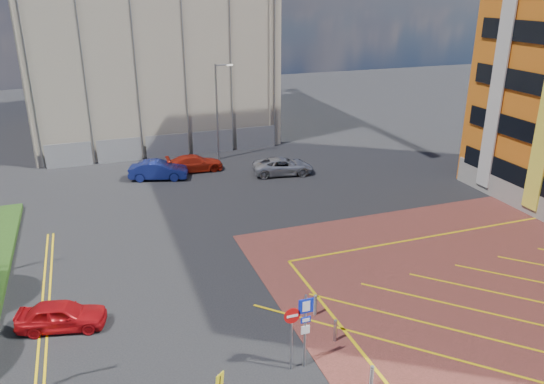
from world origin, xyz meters
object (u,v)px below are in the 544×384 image
lamp_back (218,109)px  sign_cluster (300,325)px  car_red_left (62,315)px  car_red_back (195,163)px  car_silver_back (283,166)px  car_blue_back (158,170)px

lamp_back → sign_cluster: (-3.78, -27.02, -2.41)m
lamp_back → sign_cluster: size_ratio=2.50×
lamp_back → sign_cluster: 27.38m
car_red_left → car_red_back: car_red_back is taller
car_red_back → car_red_left: bearing=154.1°
car_red_left → car_silver_back: (16.11, 15.67, 0.03)m
car_blue_back → car_red_back: 3.16m
car_silver_back → lamp_back: bearing=43.1°
lamp_back → car_red_back: (-2.66, -2.45, -3.71)m
lamp_back → car_blue_back: bearing=-149.0°
lamp_back → car_silver_back: lamp_back is taller
car_red_left → car_red_back: (9.76, 18.75, 0.01)m
car_blue_back → car_red_back: size_ratio=0.98×
car_red_left → car_blue_back: size_ratio=0.85×
car_blue_back → car_red_back: car_blue_back is taller
lamp_back → car_red_left: lamp_back is taller
lamp_back → car_red_left: (-12.42, -21.20, -3.73)m
car_red_back → car_silver_back: car_silver_back is taller
car_silver_back → car_red_back: bearing=73.5°
sign_cluster → car_blue_back: sign_cluster is taller
car_red_left → car_blue_back: 19.02m
sign_cluster → car_blue_back: (-1.89, 23.60, -1.23)m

